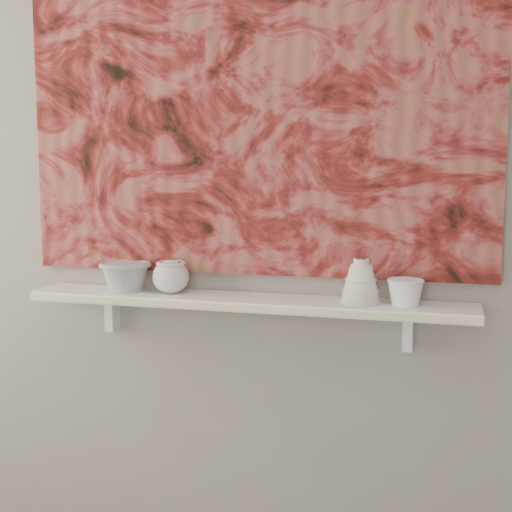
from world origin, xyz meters
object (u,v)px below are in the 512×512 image
(bowl_grey, at_px, (126,276))
(bell_vessel, at_px, (361,281))
(painting, at_px, (253,98))
(cup_cream, at_px, (171,277))
(shelf, at_px, (246,302))
(bowl_white, at_px, (405,292))

(bowl_grey, xyz_separation_m, bell_vessel, (0.76, 0.00, 0.02))
(painting, distance_m, bell_vessel, 0.65)
(bowl_grey, relative_size, cup_cream, 1.45)
(bowl_grey, xyz_separation_m, cup_cream, (0.16, 0.00, 0.00))
(shelf, height_order, cup_cream, cup_cream)
(cup_cream, bearing_deg, shelf, 0.00)
(shelf, distance_m, bowl_grey, 0.41)
(bowl_grey, bearing_deg, bell_vessel, 0.00)
(painting, height_order, bowl_white, painting)
(shelf, relative_size, bell_vessel, 10.47)
(shelf, distance_m, bowl_white, 0.49)
(cup_cream, bearing_deg, bowl_grey, 180.00)
(painting, bearing_deg, cup_cream, -162.09)
(painting, bearing_deg, bowl_grey, -168.79)
(bowl_grey, relative_size, bell_vessel, 1.26)
(cup_cream, bearing_deg, bell_vessel, 0.00)
(shelf, relative_size, bowl_white, 12.95)
(bell_vessel, bearing_deg, shelf, 180.00)
(shelf, bearing_deg, cup_cream, 180.00)
(bowl_grey, bearing_deg, bowl_white, 0.00)
(bell_vessel, height_order, bowl_white, bell_vessel)
(bowl_grey, distance_m, bell_vessel, 0.76)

